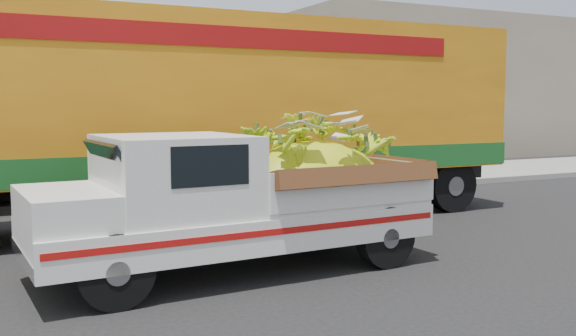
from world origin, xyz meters
name	(u,v)px	position (x,y,z in m)	size (l,w,h in m)	color
ground	(337,253)	(0.00, 0.00, 0.00)	(100.00, 100.00, 0.00)	black
curb	(211,199)	(0.00, 5.63, 0.07)	(60.00, 0.25, 0.15)	gray
sidewalk	(184,189)	(0.00, 7.73, 0.07)	(60.00, 4.00, 0.14)	gray
building_right	(440,87)	(14.00, 14.63, 3.00)	(14.00, 6.00, 6.00)	gray
pickup_truck	(262,196)	(-1.37, -0.31, 0.99)	(5.36, 2.21, 1.84)	black
semi_trailer	(223,110)	(-0.61, 3.17, 2.12)	(12.00, 2.56, 3.80)	black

